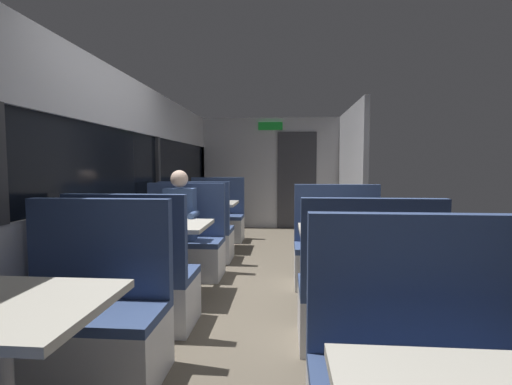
% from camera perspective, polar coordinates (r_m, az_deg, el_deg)
% --- Properties ---
extents(ground_plane, '(3.30, 9.20, 0.02)m').
position_cam_1_polar(ground_plane, '(3.76, -0.54, -16.39)').
color(ground_plane, '#665B4C').
extents(carriage_window_panel_left, '(0.09, 8.48, 2.30)m').
position_cam_1_polar(carriage_window_panel_left, '(3.93, -22.13, 0.90)').
color(carriage_window_panel_left, '#B2B2B7').
rests_on(carriage_window_panel_left, ground_plane).
extents(carriage_end_bulkhead, '(2.90, 0.11, 2.30)m').
position_cam_1_polar(carriage_end_bulkhead, '(7.71, 2.68, 2.92)').
color(carriage_end_bulkhead, '#B2B2B7').
rests_on(carriage_end_bulkhead, ground_plane).
extents(carriage_aisle_panel_right, '(0.08, 2.40, 2.30)m').
position_cam_1_polar(carriage_aisle_panel_right, '(6.60, 14.50, 2.68)').
color(carriage_aisle_panel_right, '#B2B2B7').
rests_on(carriage_aisle_panel_right, ground_plane).
extents(bench_near_window_facing_entry, '(0.95, 0.50, 1.10)m').
position_cam_1_polar(bench_near_window_facing_entry, '(2.63, -24.55, -18.21)').
color(bench_near_window_facing_entry, silver).
rests_on(bench_near_window_facing_entry, ground_plane).
extents(dining_table_mid_window, '(0.90, 0.70, 0.74)m').
position_cam_1_polar(dining_table_mid_window, '(3.79, -14.22, -6.17)').
color(dining_table_mid_window, '#9E9EA3').
rests_on(dining_table_mid_window, ground_plane).
extents(bench_mid_window_facing_end, '(0.95, 0.50, 1.10)m').
position_cam_1_polar(bench_mid_window_facing_end, '(3.23, -18.24, -13.79)').
color(bench_mid_window_facing_end, silver).
rests_on(bench_mid_window_facing_end, ground_plane).
extents(bench_mid_window_facing_entry, '(0.95, 0.50, 1.10)m').
position_cam_1_polar(bench_mid_window_facing_entry, '(4.50, -11.25, -8.50)').
color(bench_mid_window_facing_entry, silver).
rests_on(bench_mid_window_facing_entry, ground_plane).
extents(dining_table_far_window, '(0.90, 0.70, 0.74)m').
position_cam_1_polar(dining_table_far_window, '(5.80, -7.50, -2.48)').
color(dining_table_far_window, '#9E9EA3').
rests_on(dining_table_far_window, ground_plane).
extents(bench_far_window_facing_end, '(0.95, 0.50, 1.10)m').
position_cam_1_polar(bench_far_window_facing_end, '(5.17, -9.10, -6.81)').
color(bench_far_window_facing_end, silver).
rests_on(bench_far_window_facing_end, ground_plane).
extents(bench_far_window_facing_entry, '(0.95, 0.50, 1.10)m').
position_cam_1_polar(bench_far_window_facing_entry, '(6.52, -6.18, -4.49)').
color(bench_far_window_facing_entry, silver).
rests_on(bench_far_window_facing_entry, ground_plane).
extents(dining_table_rear_aisle, '(0.90, 0.70, 0.74)m').
position_cam_1_polar(dining_table_rear_aisle, '(3.44, 14.31, -7.22)').
color(dining_table_rear_aisle, '#9E9EA3').
rests_on(dining_table_rear_aisle, ground_plane).
extents(bench_rear_aisle_facing_end, '(0.95, 0.50, 1.10)m').
position_cam_1_polar(bench_rear_aisle_facing_end, '(2.86, 16.64, -16.11)').
color(bench_rear_aisle_facing_end, silver).
rests_on(bench_rear_aisle_facing_end, ground_plane).
extents(bench_rear_aisle_facing_entry, '(0.95, 0.50, 1.10)m').
position_cam_1_polar(bench_rear_aisle_facing_entry, '(4.18, 12.60, -9.51)').
color(bench_rear_aisle_facing_entry, silver).
rests_on(bench_rear_aisle_facing_entry, ground_plane).
extents(seated_passenger, '(0.47, 0.55, 1.26)m').
position_cam_1_polar(seated_passenger, '(4.39, -11.55, -6.05)').
color(seated_passenger, '#26262D').
rests_on(seated_passenger, ground_plane).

